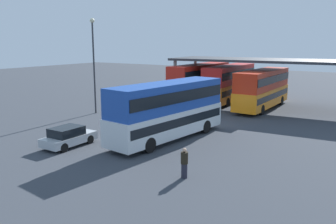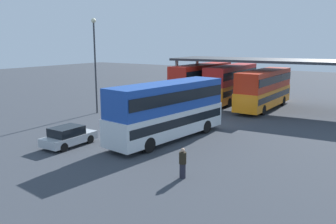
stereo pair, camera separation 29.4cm
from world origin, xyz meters
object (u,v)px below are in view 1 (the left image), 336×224
Objects in this scene: double_decker_near_canopy at (200,80)px; lamppost_tall at (94,56)px; pedestrian_waiting at (184,163)px; double_decker_main at (168,109)px; double_decker_mid_row at (229,82)px; double_decker_far_right at (262,88)px; parked_hatchback at (68,137)px.

double_decker_near_canopy is 1.27× the size of lamppost_tall.
double_decker_near_canopy is 7.17× the size of pedestrian_waiting.
double_decker_main reaches higher than pedestrian_waiting.
double_decker_far_right is at bearing -116.71° from double_decker_mid_row.
double_decker_main is 0.99× the size of double_decker_mid_row.
pedestrian_waiting is at bearing -133.79° from double_decker_main.
lamppost_tall reaches higher than double_decker_near_canopy.
double_decker_main is at bearing 173.62° from double_decker_far_right.
parked_hatchback is 0.35× the size of double_decker_mid_row.
double_decker_far_right is at bearing -99.71° from double_decker_near_canopy.
double_decker_mid_row is 1.18× the size of lamppost_tall.
lamppost_tall reaches higher than double_decker_main.
pedestrian_waiting is at bearing -163.62° from double_decker_mid_row.
parked_hatchback is at bearing 173.69° from double_decker_mid_row.
double_decker_far_right is at bearing 40.66° from lamppost_tall.
parked_hatchback is 9.41m from pedestrian_waiting.
parked_hatchback is at bearing 144.62° from double_decker_main.
double_decker_near_canopy is at bearing 80.26° from double_decker_far_right.
pedestrian_waiting is (7.40, -23.24, -1.52)m from double_decker_mid_row.
double_decker_mid_row is at bearing 15.96° from double_decker_main.
double_decker_main is 1.00× the size of double_decker_far_right.
double_decker_near_canopy is at bearing 3.68° from parked_hatchback.
pedestrian_waiting is at bearing -94.31° from parked_hatchback.
double_decker_main is at bearing -159.01° from double_decker_near_canopy.
double_decker_mid_row is (-2.71, 17.46, 0.06)m from double_decker_main.
double_decker_far_right is at bearing 0.06° from double_decker_main.
double_decker_main is 6.56× the size of pedestrian_waiting.
double_decker_mid_row reaches higher than parked_hatchback.
double_decker_near_canopy is (-1.49, 21.88, 1.68)m from parked_hatchback.
parked_hatchback is 21.48m from double_decker_far_right.
lamppost_tall is (-6.41, 9.23, 4.93)m from parked_hatchback.
double_decker_mid_row is 1.01× the size of double_decker_far_right.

